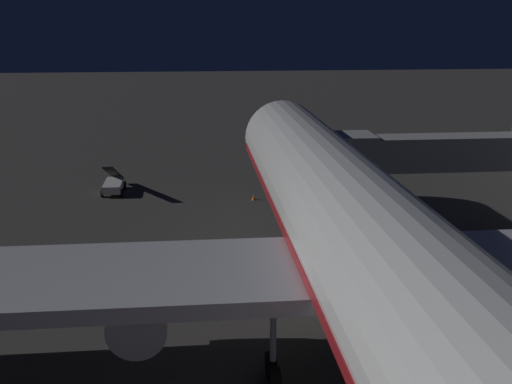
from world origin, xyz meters
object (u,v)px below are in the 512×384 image
traffic_cone_nose_port (303,196)px  belt_loader (113,184)px  airliner_at_gate (367,251)px  traffic_cone_nose_starboard (254,197)px  jet_bridge (443,153)px

traffic_cone_nose_port → belt_loader: bearing=-12.1°
airliner_at_gate → traffic_cone_nose_port: size_ratio=109.68×
belt_loader → traffic_cone_nose_starboard: bearing=163.8°
airliner_at_gate → traffic_cone_nose_starboard: size_ratio=109.68×
airliner_at_gate → traffic_cone_nose_starboard: airliner_at_gate is taller
traffic_cone_nose_starboard → airliner_at_gate: bearing=94.4°
belt_loader → traffic_cone_nose_starboard: size_ratio=12.41×
traffic_cone_nose_port → traffic_cone_nose_starboard: same height
traffic_cone_nose_port → traffic_cone_nose_starboard: bearing=0.0°
airliner_at_gate → belt_loader: bearing=-65.3°
belt_loader → traffic_cone_nose_starboard: (-12.66, 3.67, -0.57)m
belt_loader → traffic_cone_nose_port: size_ratio=12.41×
airliner_at_gate → jet_bridge: size_ratio=2.95×
belt_loader → traffic_cone_nose_starboard: 13.20m
airliner_at_gate → belt_loader: (14.86, -32.26, -5.02)m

